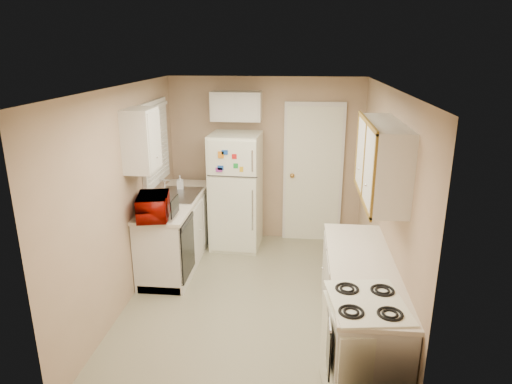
{
  "coord_description": "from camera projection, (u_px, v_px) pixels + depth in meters",
  "views": [
    {
      "loc": [
        0.51,
        -4.61,
        2.78
      ],
      "look_at": [
        0.0,
        0.5,
        1.15
      ],
      "focal_mm": 32.0,
      "sensor_mm": 36.0,
      "label": 1
    }
  ],
  "objects": [
    {
      "name": "floor",
      "position": [
        252.0,
        300.0,
        5.26
      ],
      "size": [
        3.8,
        3.8,
        0.0
      ],
      "primitive_type": "plane",
      "color": "#ABA788",
      "rests_on": "ground"
    },
    {
      "name": "stove",
      "position": [
        363.0,
        356.0,
        3.66
      ],
      "size": [
        0.64,
        0.75,
        0.83
      ],
      "primitive_type": "cube",
      "rotation": [
        0.0,
        0.0,
        0.14
      ],
      "color": "white",
      "rests_on": "floor"
    },
    {
      "name": "soap_bottle",
      "position": [
        180.0,
        182.0,
        6.31
      ],
      "size": [
        0.1,
        0.11,
        0.2
      ],
      "primitive_type": "imported",
      "rotation": [
        0.0,
        0.0,
        0.2
      ],
      "color": "beige",
      "rests_on": "left_counter"
    },
    {
      "name": "dishwasher",
      "position": [
        187.0,
        247.0,
        5.47
      ],
      "size": [
        0.03,
        0.58,
        0.72
      ],
      "primitive_type": "cube",
      "color": "black",
      "rests_on": "floor"
    },
    {
      "name": "cabinet_over_fridge",
      "position": [
        236.0,
        106.0,
        6.35
      ],
      "size": [
        0.7,
        0.3,
        0.4
      ],
      "primitive_type": "cube",
      "color": "silver",
      "rests_on": "wall_back"
    },
    {
      "name": "wall_right",
      "position": [
        384.0,
        206.0,
        4.76
      ],
      "size": [
        3.8,
        3.8,
        0.0
      ],
      "primitive_type": "plane",
      "color": "tan",
      "rests_on": "floor"
    },
    {
      "name": "right_counter",
      "position": [
        359.0,
        309.0,
        4.26
      ],
      "size": [
        0.6,
        2.0,
        0.9
      ],
      "primitive_type": "cube",
      "color": "silver",
      "rests_on": "floor"
    },
    {
      "name": "wall_back",
      "position": [
        265.0,
        160.0,
        6.7
      ],
      "size": [
        2.8,
        2.8,
        0.0
      ],
      "primitive_type": "plane",
      "color": "tan",
      "rests_on": "floor"
    },
    {
      "name": "wall_left",
      "position": [
        125.0,
        198.0,
        5.03
      ],
      "size": [
        3.8,
        3.8,
        0.0
      ],
      "primitive_type": "plane",
      "color": "tan",
      "rests_on": "floor"
    },
    {
      "name": "interior_door",
      "position": [
        313.0,
        174.0,
        6.65
      ],
      "size": [
        0.86,
        0.06,
        2.08
      ],
      "primitive_type": "cube",
      "color": "white",
      "rests_on": "floor"
    },
    {
      "name": "left_counter",
      "position": [
        177.0,
        231.0,
        6.08
      ],
      "size": [
        0.6,
        1.8,
        0.9
      ],
      "primitive_type": "cube",
      "color": "silver",
      "rests_on": "floor"
    },
    {
      "name": "microwave",
      "position": [
        153.0,
        206.0,
        5.21
      ],
      "size": [
        0.55,
        0.38,
        0.33
      ],
      "primitive_type": "imported",
      "rotation": [
        0.0,
        0.0,
        1.79
      ],
      "color": "#810800",
      "rests_on": "left_counter"
    },
    {
      "name": "window_blinds",
      "position": [
        156.0,
        143.0,
        5.9
      ],
      "size": [
        0.1,
        0.98,
        1.08
      ],
      "primitive_type": "cube",
      "color": "silver",
      "rests_on": "wall_left"
    },
    {
      "name": "sink",
      "position": [
        178.0,
        198.0,
        6.1
      ],
      "size": [
        0.54,
        0.74,
        0.16
      ],
      "primitive_type": "cube",
      "color": "gray",
      "rests_on": "left_counter"
    },
    {
      "name": "upper_cabinet_right",
      "position": [
        382.0,
        161.0,
        4.12
      ],
      "size": [
        0.3,
        1.2,
        0.7
      ],
      "primitive_type": "cube",
      "color": "silver",
      "rests_on": "wall_right"
    },
    {
      "name": "refrigerator",
      "position": [
        236.0,
        191.0,
        6.49
      ],
      "size": [
        0.71,
        0.7,
        1.65
      ],
      "primitive_type": "cube",
      "rotation": [
        0.0,
        0.0,
        -0.05
      ],
      "color": "white",
      "rests_on": "floor"
    },
    {
      "name": "upper_cabinet_left",
      "position": [
        141.0,
        140.0,
        5.04
      ],
      "size": [
        0.3,
        0.45,
        0.7
      ],
      "primitive_type": "cube",
      "color": "silver",
      "rests_on": "wall_left"
    },
    {
      "name": "wall_front",
      "position": [
        221.0,
        291.0,
        3.09
      ],
      "size": [
        2.8,
        2.8,
        0.0
      ],
      "primitive_type": "plane",
      "color": "tan",
      "rests_on": "floor"
    },
    {
      "name": "ceiling",
      "position": [
        251.0,
        87.0,
        4.53
      ],
      "size": [
        3.8,
        3.8,
        0.0
      ],
      "primitive_type": "plane",
      "color": "white",
      "rests_on": "floor"
    }
  ]
}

